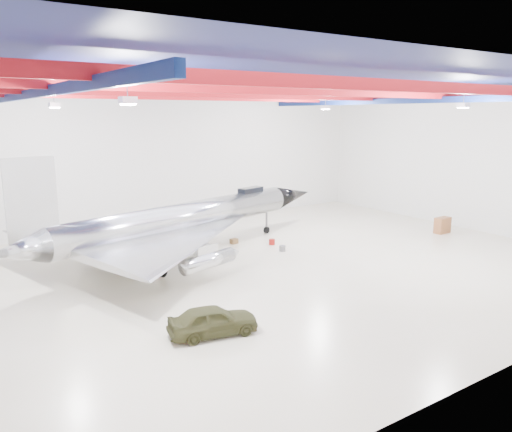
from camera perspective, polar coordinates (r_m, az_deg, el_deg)
floor at (r=30.48m, az=0.70°, el=-5.98°), size 40.00×40.00×0.00m
wall_back at (r=42.47m, az=-10.81°, el=6.39°), size 40.00×0.00×40.00m
wall_right at (r=43.73m, az=23.06°, el=5.82°), size 0.00×30.00×30.00m
ceiling at (r=29.11m, az=0.76°, el=15.13°), size 40.00×40.00×0.00m
ceiling_structure at (r=29.08m, az=0.75°, el=13.80°), size 39.50×29.50×1.08m
jet_aircraft at (r=32.78m, az=-8.28°, el=-0.60°), size 25.74×18.45×7.16m
jeep at (r=21.60m, az=-4.95°, el=-11.80°), size 4.04×2.28×1.30m
desk at (r=41.80m, az=20.53°, el=-0.99°), size 1.40×0.76×1.25m
crate_ply at (r=31.97m, az=-14.17°, el=-5.18°), size 0.58×0.51×0.35m
toolbox_red at (r=36.19m, az=-7.32°, el=-3.01°), size 0.48×0.42×0.28m
engine_drum at (r=34.17m, az=3.03°, el=-3.71°), size 0.45×0.45×0.39m
parts_bin at (r=36.11m, az=-2.53°, el=-2.89°), size 0.55×0.45×0.36m
tool_chest at (r=35.82m, az=1.83°, el=-2.97°), size 0.48×0.48×0.39m
oil_barrel at (r=32.99m, az=-7.96°, el=-4.38°), size 0.63×0.55×0.38m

